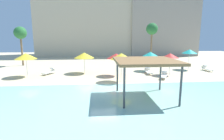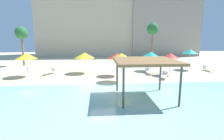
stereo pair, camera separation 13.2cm
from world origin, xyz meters
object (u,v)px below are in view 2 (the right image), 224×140
(lounge_chair_1, at_px, (208,68))
(lounge_chair_3, at_px, (50,71))
(palm_tree_1, at_px, (153,30))
(beach_umbrella_yellow_5, at_px, (26,56))
(lounge_chair_4, at_px, (149,71))
(beach_umbrella_yellow_1, at_px, (121,56))
(beach_umbrella_red_2, at_px, (116,56))
(palm_tree_0, at_px, (21,34))
(beach_umbrella_yellow_6, at_px, (85,55))
(shade_pavilion, at_px, (145,62))
(beach_umbrella_teal_0, at_px, (151,54))
(beach_umbrella_teal_3, at_px, (190,51))
(beach_umbrella_red_4, at_px, (171,56))
(lounge_chair_0, at_px, (164,75))

(lounge_chair_1, bearing_deg, lounge_chair_3, -86.76)
(palm_tree_1, bearing_deg, beach_umbrella_yellow_5, -153.68)
(lounge_chair_4, bearing_deg, beach_umbrella_yellow_1, -45.01)
(beach_umbrella_red_2, height_order, palm_tree_0, palm_tree_0)
(beach_umbrella_yellow_6, height_order, lounge_chair_1, beach_umbrella_yellow_6)
(shade_pavilion, bearing_deg, beach_umbrella_yellow_5, 144.30)
(lounge_chair_1, bearing_deg, beach_umbrella_yellow_5, -83.75)
(beach_umbrella_teal_0, relative_size, beach_umbrella_yellow_1, 0.88)
(lounge_chair_1, bearing_deg, beach_umbrella_teal_0, -92.80)
(shade_pavilion, height_order, palm_tree_1, palm_tree_1)
(lounge_chair_3, bearing_deg, beach_umbrella_teal_3, 122.88)
(beach_umbrella_red_4, distance_m, lounge_chair_3, 14.57)
(beach_umbrella_teal_0, xyz_separation_m, palm_tree_1, (1.96, 6.00, 3.36))
(lounge_chair_0, bearing_deg, palm_tree_0, -90.56)
(shade_pavilion, relative_size, palm_tree_1, 0.64)
(shade_pavilion, height_order, beach_umbrella_teal_3, shade_pavilion)
(beach_umbrella_yellow_1, bearing_deg, lounge_chair_3, 152.07)
(beach_umbrella_red_4, relative_size, beach_umbrella_yellow_6, 1.00)
(palm_tree_1, bearing_deg, beach_umbrella_yellow_1, -120.01)
(beach_umbrella_teal_0, distance_m, palm_tree_0, 20.02)
(beach_umbrella_yellow_5, relative_size, lounge_chair_4, 1.40)
(shade_pavilion, distance_m, lounge_chair_1, 15.23)
(lounge_chair_3, distance_m, lounge_chair_4, 12.06)
(beach_umbrella_red_4, xyz_separation_m, lounge_chair_4, (-2.30, 0.89, -1.99))
(beach_umbrella_yellow_1, bearing_deg, beach_umbrella_teal_0, 49.53)
(beach_umbrella_red_2, relative_size, palm_tree_1, 0.39)
(palm_tree_0, bearing_deg, beach_umbrella_red_2, -32.11)
(beach_umbrella_yellow_1, relative_size, beach_umbrella_red_4, 1.11)
(beach_umbrella_red_4, distance_m, lounge_chair_4, 3.17)
(beach_umbrella_yellow_1, xyz_separation_m, lounge_chair_1, (12.33, 4.85, -2.24))
(beach_umbrella_red_2, xyz_separation_m, palm_tree_0, (-13.99, 8.78, 2.68))
(beach_umbrella_red_2, xyz_separation_m, lounge_chair_3, (-7.98, 1.46, -1.97))
(shade_pavilion, xyz_separation_m, beach_umbrella_red_4, (5.12, 7.75, -0.37))
(beach_umbrella_teal_0, relative_size, beach_umbrella_yellow_5, 0.95)
(beach_umbrella_red_4, relative_size, lounge_chair_1, 1.36)
(beach_umbrella_yellow_5, bearing_deg, lounge_chair_1, 4.46)
(beach_umbrella_yellow_6, xyz_separation_m, palm_tree_0, (-10.21, 7.01, 2.74))
(lounge_chair_0, relative_size, palm_tree_1, 0.29)
(lounge_chair_3, distance_m, palm_tree_0, 10.55)
(beach_umbrella_yellow_5, bearing_deg, beach_umbrella_teal_0, 9.03)
(beach_umbrella_teal_3, height_order, beach_umbrella_red_4, beach_umbrella_teal_3)
(beach_umbrella_teal_0, height_order, palm_tree_0, palm_tree_0)
(beach_umbrella_red_4, bearing_deg, beach_umbrella_teal_0, 118.20)
(beach_umbrella_teal_3, height_order, lounge_chair_3, beach_umbrella_teal_3)
(beach_umbrella_yellow_6, distance_m, palm_tree_0, 12.69)
(shade_pavilion, distance_m, beach_umbrella_yellow_6, 10.96)
(lounge_chair_4, bearing_deg, beach_umbrella_teal_3, 112.79)
(beach_umbrella_teal_0, xyz_separation_m, beach_umbrella_red_4, (1.51, -2.81, 0.07))
(beach_umbrella_yellow_1, bearing_deg, beach_umbrella_yellow_5, 163.38)
(shade_pavilion, relative_size, beach_umbrella_yellow_5, 1.61)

